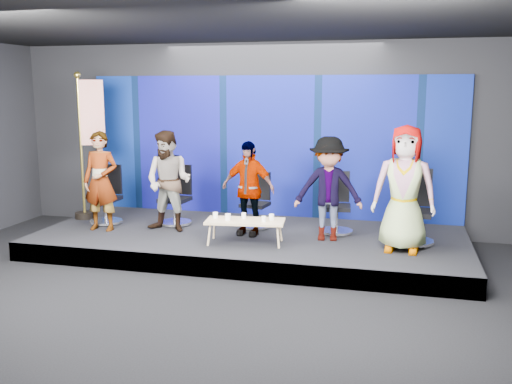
% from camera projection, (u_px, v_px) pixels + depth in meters
% --- Properties ---
extents(ground, '(10.00, 10.00, 0.00)m').
position_uv_depth(ground, '(199.00, 305.00, 7.13)').
color(ground, black).
rests_on(ground, ground).
extents(room_walls, '(10.02, 8.02, 3.51)m').
position_uv_depth(room_walls, '(195.00, 109.00, 6.69)').
color(room_walls, black).
rests_on(room_walls, ground).
extents(riser, '(7.00, 3.00, 0.30)m').
position_uv_depth(riser, '(250.00, 242.00, 9.48)').
color(riser, black).
rests_on(riser, ground).
extents(backdrop, '(7.00, 0.08, 2.60)m').
position_uv_depth(backdrop, '(270.00, 146.00, 10.61)').
color(backdrop, navy).
rests_on(backdrop, riser).
extents(chair_a, '(0.59, 0.59, 1.03)m').
position_uv_depth(chair_a, '(107.00, 204.00, 10.12)').
color(chair_a, silver).
rests_on(chair_a, riser).
extents(panelist_a, '(0.62, 0.41, 1.67)m').
position_uv_depth(panelist_a, '(101.00, 181.00, 9.54)').
color(panelist_a, black).
rests_on(panelist_a, riser).
extents(chair_b, '(0.64, 0.64, 1.04)m').
position_uv_depth(chair_b, '(176.00, 205.00, 10.05)').
color(chair_b, silver).
rests_on(chair_b, riser).
extents(panelist_b, '(0.88, 0.71, 1.69)m').
position_uv_depth(panelist_b, '(169.00, 181.00, 9.46)').
color(panelist_b, black).
rests_on(panelist_b, riser).
extents(chair_c, '(0.61, 0.61, 0.95)m').
position_uv_depth(chair_c, '(256.00, 210.00, 9.80)').
color(chair_c, silver).
rests_on(chair_c, riser).
extents(panelist_c, '(0.95, 0.50, 1.54)m').
position_uv_depth(panelist_c, '(248.00, 188.00, 9.24)').
color(panelist_c, black).
rests_on(panelist_c, riser).
extents(chair_d, '(0.63, 0.63, 1.01)m').
position_uv_depth(chair_d, '(336.00, 213.00, 9.45)').
color(chair_d, silver).
rests_on(chair_d, riser).
extents(panelist_d, '(1.12, 0.72, 1.64)m').
position_uv_depth(panelist_d, '(328.00, 189.00, 8.91)').
color(panelist_d, black).
rests_on(panelist_d, riser).
extents(chair_e, '(0.70, 0.70, 1.15)m').
position_uv_depth(chair_e, '(414.00, 219.00, 8.80)').
color(chair_e, silver).
rests_on(chair_e, riser).
extents(panelist_e, '(0.95, 0.66, 1.86)m').
position_uv_depth(panelist_e, '(404.00, 189.00, 8.29)').
color(panelist_e, black).
rests_on(panelist_e, riser).
extents(coffee_table, '(1.26, 0.65, 0.37)m').
position_uv_depth(coffee_table, '(245.00, 222.00, 8.77)').
color(coffee_table, tan).
rests_on(coffee_table, riser).
extents(mug_a, '(0.08, 0.08, 0.09)m').
position_uv_depth(mug_a, '(215.00, 215.00, 8.89)').
color(mug_a, white).
rests_on(mug_a, coffee_table).
extents(mug_b, '(0.09, 0.09, 0.10)m').
position_uv_depth(mug_b, '(228.00, 217.00, 8.74)').
color(mug_b, white).
rests_on(mug_b, coffee_table).
extents(mug_c, '(0.07, 0.07, 0.09)m').
position_uv_depth(mug_c, '(244.00, 215.00, 8.89)').
color(mug_c, white).
rests_on(mug_c, coffee_table).
extents(mug_d, '(0.07, 0.07, 0.09)m').
position_uv_depth(mug_d, '(264.00, 219.00, 8.65)').
color(mug_d, white).
rests_on(mug_d, coffee_table).
extents(mug_e, '(0.08, 0.08, 0.09)m').
position_uv_depth(mug_e, '(272.00, 217.00, 8.76)').
color(mug_e, white).
rests_on(mug_e, coffee_table).
extents(flag_stand, '(0.58, 0.40, 2.66)m').
position_uv_depth(flag_stand, '(89.00, 142.00, 10.32)').
color(flag_stand, black).
rests_on(flag_stand, riser).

